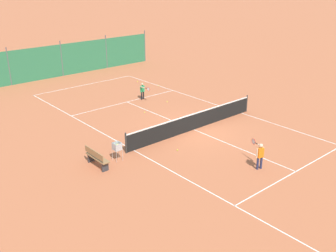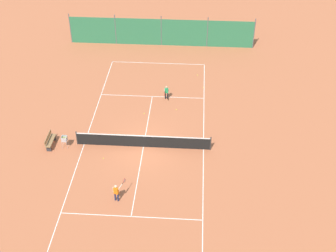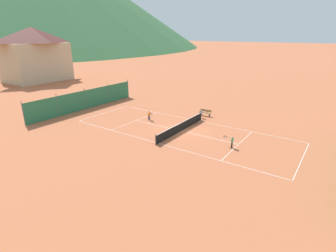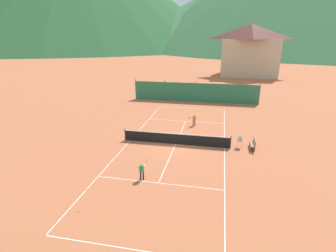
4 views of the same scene
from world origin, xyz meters
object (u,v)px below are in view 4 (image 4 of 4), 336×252
object	(u,v)px
tennis_ball_mid_court	(174,147)
courtside_bench	(253,144)
tennis_net	(176,139)
tennis_ball_by_net_right	(206,140)
tennis_ball_service_box	(137,166)
player_far_baseline	(194,119)
tennis_ball_alley_right	(87,189)
ball_hopper	(240,140)
player_far_service	(142,170)
tennis_ball_by_net_left	(172,165)
alpine_chalet	(249,49)
tennis_ball_near_corner	(78,211)

from	to	relation	value
tennis_ball_mid_court	courtside_bench	bearing A→B (deg)	9.24
tennis_net	courtside_bench	bearing A→B (deg)	2.66
tennis_ball_by_net_right	tennis_ball_service_box	size ratio (longest dim) A/B	1.00
player_far_baseline	tennis_ball_alley_right	bearing A→B (deg)	-111.03
tennis_ball_alley_right	tennis_ball_service_box	world-z (taller)	same
ball_hopper	courtside_bench	bearing A→B (deg)	-4.44
player_far_service	tennis_ball_by_net_left	world-z (taller)	player_far_service
tennis_ball_by_net_left	alpine_chalet	distance (m)	47.85
player_far_service	tennis_ball_by_net_right	world-z (taller)	player_far_service
courtside_bench	tennis_ball_by_net_right	bearing A→B (deg)	163.61
tennis_net	tennis_ball_service_box	distance (m)	5.05
ball_hopper	courtside_bench	world-z (taller)	ball_hopper
tennis_ball_mid_court	tennis_ball_by_net_left	bearing A→B (deg)	-82.96
tennis_ball_mid_court	courtside_bench	world-z (taller)	courtside_bench
tennis_ball_near_corner	alpine_chalet	size ratio (longest dim) A/B	0.01
tennis_ball_near_corner	player_far_baseline	bearing A→B (deg)	73.34
tennis_ball_service_box	tennis_ball_by_net_left	bearing A→B (deg)	15.32
player_far_service	tennis_ball_by_net_left	distance (m)	2.72
tennis_ball_alley_right	tennis_ball_by_net_left	size ratio (longest dim) A/B	1.00
player_far_baseline	tennis_ball_by_net_right	xyz separation A→B (m)	(1.52, -3.71, -0.68)
tennis_ball_near_corner	player_far_service	bearing A→B (deg)	58.25
tennis_ball_near_corner	tennis_ball_by_net_right	distance (m)	12.89
player_far_service	player_far_baseline	distance (m)	11.44
tennis_ball_by_net_left	tennis_ball_alley_right	bearing A→B (deg)	-137.75
alpine_chalet	player_far_baseline	bearing A→B (deg)	-102.32
tennis_net	ball_hopper	distance (m)	5.31
tennis_net	tennis_ball_mid_court	bearing A→B (deg)	-90.96
tennis_ball_by_net_right	alpine_chalet	xyz separation A→B (m)	(6.69, 41.30, 5.79)
tennis_ball_by_net_left	tennis_ball_by_net_right	xyz separation A→B (m)	(2.12, 5.37, 0.00)
tennis_net	alpine_chalet	xyz separation A→B (m)	(9.20, 42.73, 5.32)
tennis_ball_service_box	courtside_bench	xyz separation A→B (m)	(8.37, 4.90, 0.42)
alpine_chalet	courtside_bench	bearing A→B (deg)	-93.85
tennis_ball_by_net_right	tennis_ball_service_box	distance (m)	7.54
tennis_net	tennis_ball_mid_court	distance (m)	0.87
tennis_ball_alley_right	player_far_baseline	bearing A→B (deg)	68.97
tennis_net	tennis_ball_alley_right	world-z (taller)	tennis_net
tennis_ball_alley_right	tennis_ball_near_corner	size ratio (longest dim) A/B	1.00
player_far_baseline	alpine_chalet	distance (m)	38.81
tennis_net	player_far_baseline	distance (m)	5.23
tennis_ball_alley_right	ball_hopper	size ratio (longest dim) A/B	0.07
tennis_ball_mid_court	tennis_ball_alley_right	bearing A→B (deg)	-119.17
player_far_service	tennis_ball_by_net_right	size ratio (longest dim) A/B	17.53
player_far_baseline	tennis_ball_mid_court	xyz separation A→B (m)	(-1.00, -5.87, -0.68)
ball_hopper	alpine_chalet	world-z (taller)	alpine_chalet
tennis_ball_mid_court	alpine_chalet	xyz separation A→B (m)	(9.21, 43.46, 5.79)
player_far_service	tennis_ball_by_net_right	xyz separation A→B (m)	(3.65, 7.53, -0.64)
tennis_ball_alley_right	tennis_ball_service_box	xyz separation A→B (m)	(2.03, 3.37, 0.00)
player_far_baseline	courtside_bench	distance (m)	7.22
player_far_service	ball_hopper	bearing A→B (deg)	45.21
tennis_ball_near_corner	tennis_ball_by_net_right	xyz separation A→B (m)	(6.04, 11.38, 0.00)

